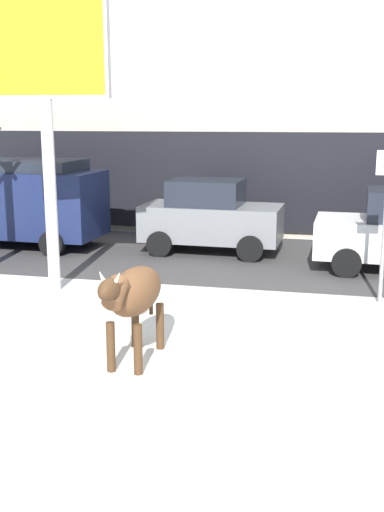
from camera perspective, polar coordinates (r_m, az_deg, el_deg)
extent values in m
plane|color=silver|center=(8.20, -1.96, -11.75)|extent=(120.00, 120.00, 0.00)
cube|color=#423F3F|center=(15.26, 5.36, -0.23)|extent=(60.00, 5.60, 0.01)
cube|color=#BCB29E|center=(20.91, 8.08, 21.08)|extent=(44.00, 6.00, 13.00)
cube|color=black|center=(17.74, 6.70, 6.77)|extent=(43.12, 0.10, 2.80)
ellipsoid|color=brown|center=(8.69, -5.23, -3.21)|extent=(0.64, 1.42, 0.64)
cylinder|color=#472D19|center=(8.40, -5.01, -8.59)|extent=(0.12, 0.12, 0.70)
cylinder|color=#472D19|center=(8.53, -7.50, -8.31)|extent=(0.12, 0.12, 0.70)
cylinder|color=#472D19|center=(9.27, -2.97, -6.49)|extent=(0.12, 0.12, 0.70)
cylinder|color=#472D19|center=(9.39, -5.25, -6.28)|extent=(0.12, 0.12, 0.70)
cylinder|color=brown|center=(7.96, -7.08, -3.38)|extent=(0.27, 0.48, 0.44)
ellipsoid|color=#472D19|center=(7.74, -7.69, -3.10)|extent=(0.25, 0.45, 0.28)
cone|color=beige|center=(7.69, -6.86, -1.94)|extent=(0.12, 0.06, 0.15)
cone|color=beige|center=(7.78, -8.37, -1.83)|extent=(0.12, 0.06, 0.15)
cylinder|color=#472D19|center=(9.36, -3.82, -3.63)|extent=(0.06, 0.06, 0.60)
ellipsoid|color=beige|center=(8.93, -4.81, -4.77)|extent=(0.25, 0.29, 0.20)
cylinder|color=silver|center=(12.42, -12.93, 5.45)|extent=(0.24, 0.24, 3.80)
cube|color=silver|center=(12.39, -13.59, 18.16)|extent=(2.53, 0.41, 1.82)
cube|color=yellow|center=(12.37, -13.65, 18.17)|extent=(2.40, 0.36, 1.70)
cube|color=#19234C|center=(17.19, -15.92, 4.75)|extent=(4.65, 2.02, 1.70)
cube|color=#1E232D|center=(16.94, -15.24, 8.08)|extent=(3.04, 1.75, 0.30)
cylinder|color=black|center=(17.47, -9.94, 2.34)|extent=(0.65, 0.24, 0.64)
cylinder|color=black|center=(15.79, -12.78, 1.13)|extent=(0.65, 0.24, 0.64)
cube|color=slate|center=(15.82, 1.85, 3.11)|extent=(3.55, 1.79, 0.90)
cube|color=#1E232D|center=(15.74, 1.33, 5.90)|extent=(1.84, 1.54, 0.64)
cylinder|color=black|center=(16.51, 6.35, 1.86)|extent=(0.65, 0.24, 0.64)
cylinder|color=black|center=(14.87, 5.39, 0.68)|extent=(0.65, 0.24, 0.64)
cylinder|color=black|center=(16.98, -1.27, 2.23)|extent=(0.65, 0.24, 0.64)
cylinder|color=black|center=(15.38, -3.00, 1.12)|extent=(0.65, 0.24, 0.64)
cylinder|color=black|center=(15.50, 14.17, 0.84)|extent=(0.65, 0.24, 0.64)
cylinder|color=black|center=(13.78, 14.07, -0.61)|extent=(0.65, 0.24, 0.64)
cylinder|color=#282833|center=(20.43, -15.96, 3.86)|extent=(0.24, 0.24, 0.88)
cube|color=#2D4C93|center=(20.34, -16.09, 5.97)|extent=(0.36, 0.22, 0.64)
sphere|color=beige|center=(20.30, -16.17, 7.18)|extent=(0.20, 0.20, 0.20)
cylinder|color=gray|center=(11.86, 17.29, 1.44)|extent=(0.08, 0.08, 2.40)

